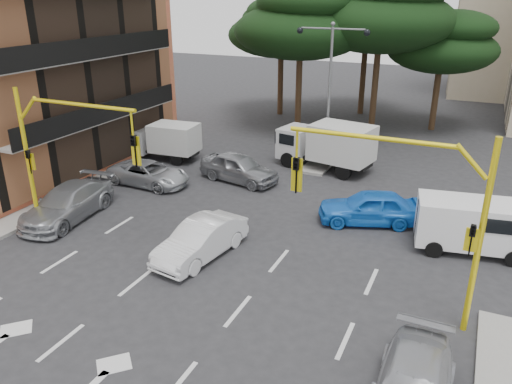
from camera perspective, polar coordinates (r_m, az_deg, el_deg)
ground at (r=17.19m, az=-8.19°, el=-11.72°), size 120.00×120.00×0.00m
median_strip at (r=30.50m, az=7.97°, el=3.84°), size 1.40×6.00×0.15m
pine_left_near at (r=35.94m, az=5.21°, el=18.94°), size 9.15×9.15×10.23m
pine_center at (r=36.53m, az=14.24°, el=19.54°), size 9.98×9.98×11.16m
pine_left_far at (r=40.77m, az=2.98°, el=18.38°), size 8.32×8.32×9.30m
pine_right at (r=38.09m, az=20.67°, el=15.77°), size 7.49×7.49×8.37m
pine_back at (r=41.85m, az=12.72°, el=18.95°), size 9.15×9.15×10.23m
signal_mast_right at (r=15.01m, az=17.94°, el=-1.01°), size 5.79×0.37×6.00m
signal_mast_left at (r=21.07m, az=-21.73°, el=5.02°), size 5.79×0.37×6.00m
street_lamp_center at (r=29.30m, az=8.53°, el=13.83°), size 4.16×0.36×7.77m
car_white_hatch at (r=19.11m, az=-6.32°, el=-5.46°), size 2.14×4.47×1.42m
car_blue_compact at (r=22.24m, az=12.83°, el=-1.70°), size 4.72×3.16×1.49m
car_silver_wagon at (r=23.65m, az=-20.75°, el=-1.20°), size 2.58×5.24×1.47m
car_silver_cross_a at (r=26.68m, az=-12.16°, el=2.09°), size 4.48×2.18×1.23m
car_silver_cross_b at (r=26.54m, az=-1.96°, el=2.80°), size 4.68×2.60×1.50m
van_white at (r=21.01m, az=23.57°, el=-3.61°), size 4.47×2.57×2.10m
box_truck_a at (r=30.56m, az=-10.62°, el=5.73°), size 4.63×2.23×2.21m
box_truck_b at (r=28.51m, az=7.98°, el=5.22°), size 5.80×3.31×2.69m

